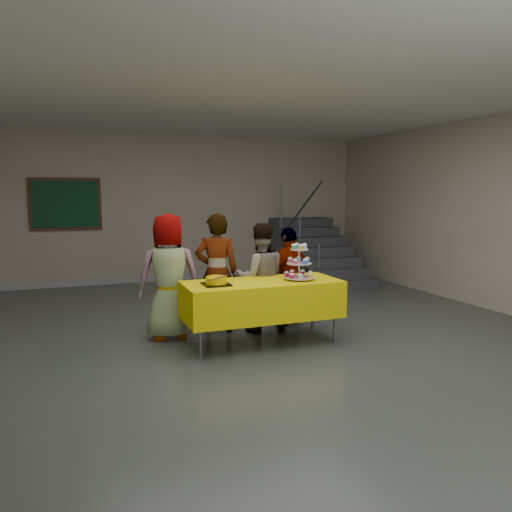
{
  "coord_description": "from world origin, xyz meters",
  "views": [
    {
      "loc": [
        -2.14,
        -5.24,
        1.83
      ],
      "look_at": [
        0.01,
        0.42,
        1.05
      ],
      "focal_mm": 35.0,
      "sensor_mm": 36.0,
      "label": 1
    }
  ],
  "objects_px": {
    "bake_table": "(262,299)",
    "cupcake_stand": "(299,266)",
    "schoolchild_d": "(290,276)",
    "schoolchild_b": "(217,273)",
    "schoolchild_c": "(260,278)",
    "bear_cake": "(216,280)",
    "schoolchild_a": "(169,276)",
    "staircase": "(312,256)",
    "noticeboard": "(66,204)"
  },
  "relations": [
    {
      "from": "bear_cake",
      "to": "bake_table",
      "type": "bearing_deg",
      "value": 4.52
    },
    {
      "from": "schoolchild_c",
      "to": "staircase",
      "type": "distance_m",
      "value": 4.23
    },
    {
      "from": "schoolchild_d",
      "to": "bake_table",
      "type": "bearing_deg",
      "value": 24.46
    },
    {
      "from": "bake_table",
      "to": "cupcake_stand",
      "type": "xyz_separation_m",
      "value": [
        0.46,
        -0.07,
        0.39
      ]
    },
    {
      "from": "bear_cake",
      "to": "schoolchild_b",
      "type": "height_order",
      "value": "schoolchild_b"
    },
    {
      "from": "cupcake_stand",
      "to": "bear_cake",
      "type": "distance_m",
      "value": 1.05
    },
    {
      "from": "schoolchild_c",
      "to": "schoolchild_a",
      "type": "bearing_deg",
      "value": 2.41
    },
    {
      "from": "schoolchild_d",
      "to": "schoolchild_a",
      "type": "bearing_deg",
      "value": -19.01
    },
    {
      "from": "schoolchild_c",
      "to": "noticeboard",
      "type": "bearing_deg",
      "value": -52.48
    },
    {
      "from": "schoolchild_a",
      "to": "schoolchild_d",
      "type": "relative_size",
      "value": 1.16
    },
    {
      "from": "cupcake_stand",
      "to": "schoolchild_a",
      "type": "bearing_deg",
      "value": 154.12
    },
    {
      "from": "bake_table",
      "to": "bear_cake",
      "type": "distance_m",
      "value": 0.64
    },
    {
      "from": "staircase",
      "to": "noticeboard",
      "type": "distance_m",
      "value": 5.03
    },
    {
      "from": "cupcake_stand",
      "to": "noticeboard",
      "type": "bearing_deg",
      "value": 118.52
    },
    {
      "from": "noticeboard",
      "to": "schoolchild_c",
      "type": "bearing_deg",
      "value": -61.15
    },
    {
      "from": "noticeboard",
      "to": "schoolchild_a",
      "type": "bearing_deg",
      "value": -74.18
    },
    {
      "from": "schoolchild_b",
      "to": "staircase",
      "type": "bearing_deg",
      "value": -114.42
    },
    {
      "from": "schoolchild_a",
      "to": "staircase",
      "type": "distance_m",
      "value": 4.93
    },
    {
      "from": "bake_table",
      "to": "noticeboard",
      "type": "xyz_separation_m",
      "value": [
        -2.15,
        4.74,
        1.04
      ]
    },
    {
      "from": "schoolchild_b",
      "to": "schoolchild_c",
      "type": "distance_m",
      "value": 0.57
    },
    {
      "from": "schoolchild_c",
      "to": "schoolchild_b",
      "type": "bearing_deg",
      "value": -13.04
    },
    {
      "from": "bear_cake",
      "to": "schoolchild_a",
      "type": "xyz_separation_m",
      "value": [
        -0.41,
        0.68,
        -0.04
      ]
    },
    {
      "from": "schoolchild_b",
      "to": "schoolchild_c",
      "type": "xyz_separation_m",
      "value": [
        0.53,
        -0.21,
        -0.07
      ]
    },
    {
      "from": "schoolchild_c",
      "to": "schoolchild_d",
      "type": "distance_m",
      "value": 0.55
    },
    {
      "from": "bake_table",
      "to": "cupcake_stand",
      "type": "distance_m",
      "value": 0.6
    },
    {
      "from": "schoolchild_a",
      "to": "noticeboard",
      "type": "bearing_deg",
      "value": -67.89
    },
    {
      "from": "cupcake_stand",
      "to": "schoolchild_d",
      "type": "height_order",
      "value": "schoolchild_d"
    },
    {
      "from": "cupcake_stand",
      "to": "noticeboard",
      "type": "relative_size",
      "value": 0.34
    },
    {
      "from": "bear_cake",
      "to": "schoolchild_a",
      "type": "relative_size",
      "value": 0.23
    },
    {
      "from": "schoolchild_b",
      "to": "schoolchild_c",
      "type": "bearing_deg",
      "value": 177.47
    },
    {
      "from": "schoolchild_b",
      "to": "staircase",
      "type": "relative_size",
      "value": 0.65
    },
    {
      "from": "schoolchild_a",
      "to": "schoolchild_b",
      "type": "xyz_separation_m",
      "value": [
        0.64,
        0.08,
        -0.01
      ]
    },
    {
      "from": "bake_table",
      "to": "cupcake_stand",
      "type": "height_order",
      "value": "cupcake_stand"
    },
    {
      "from": "schoolchild_a",
      "to": "schoolchild_b",
      "type": "distance_m",
      "value": 0.65
    },
    {
      "from": "cupcake_stand",
      "to": "noticeboard",
      "type": "height_order",
      "value": "noticeboard"
    },
    {
      "from": "schoolchild_d",
      "to": "staircase",
      "type": "xyz_separation_m",
      "value": [
        2.0,
        3.2,
        -0.19
      ]
    },
    {
      "from": "bake_table",
      "to": "staircase",
      "type": "relative_size",
      "value": 0.78
    },
    {
      "from": "bake_table",
      "to": "bear_cake",
      "type": "height_order",
      "value": "bear_cake"
    },
    {
      "from": "bear_cake",
      "to": "schoolchild_d",
      "type": "bearing_deg",
      "value": 30.55
    },
    {
      "from": "bake_table",
      "to": "staircase",
      "type": "bearing_deg",
      "value": 55.5
    },
    {
      "from": "bake_table",
      "to": "schoolchild_a",
      "type": "distance_m",
      "value": 1.2
    },
    {
      "from": "schoolchild_a",
      "to": "noticeboard",
      "type": "height_order",
      "value": "noticeboard"
    },
    {
      "from": "schoolchild_a",
      "to": "bear_cake",
      "type": "bearing_deg",
      "value": 127.17
    },
    {
      "from": "schoolchild_b",
      "to": "noticeboard",
      "type": "xyz_separation_m",
      "value": [
        -1.8,
        4.02,
        0.82
      ]
    },
    {
      "from": "noticeboard",
      "to": "bear_cake",
      "type": "bearing_deg",
      "value": -71.82
    },
    {
      "from": "bake_table",
      "to": "schoolchild_d",
      "type": "relative_size",
      "value": 1.39
    },
    {
      "from": "schoolchild_a",
      "to": "schoolchild_c",
      "type": "xyz_separation_m",
      "value": [
        1.17,
        -0.13,
        -0.07
      ]
    },
    {
      "from": "cupcake_stand",
      "to": "schoolchild_b",
      "type": "xyz_separation_m",
      "value": [
        -0.81,
        0.78,
        -0.16
      ]
    },
    {
      "from": "bake_table",
      "to": "schoolchild_b",
      "type": "bearing_deg",
      "value": 115.89
    },
    {
      "from": "cupcake_stand",
      "to": "schoolchild_d",
      "type": "xyz_separation_m",
      "value": [
        0.23,
        0.77,
        -0.27
      ]
    }
  ]
}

